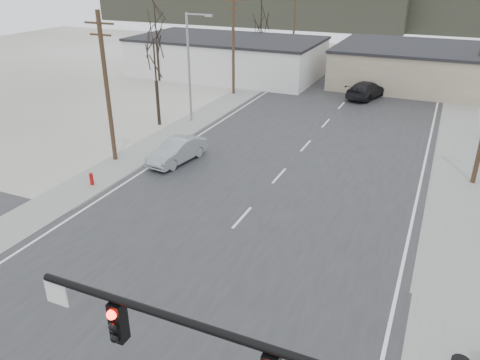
# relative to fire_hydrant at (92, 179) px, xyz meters

# --- Properties ---
(ground) EXTENTS (140.00, 140.00, 0.00)m
(ground) POSITION_rel_fire_hydrant_xyz_m (10.20, -8.00, -0.45)
(ground) COLOR silver
(ground) RESTS_ON ground
(main_road) EXTENTS (18.00, 110.00, 0.05)m
(main_road) POSITION_rel_fire_hydrant_xyz_m (10.20, 7.00, -0.43)
(main_road) COLOR #262729
(main_road) RESTS_ON ground
(cross_road) EXTENTS (90.00, 10.00, 0.04)m
(cross_road) POSITION_rel_fire_hydrant_xyz_m (10.20, -8.00, -0.43)
(cross_road) COLOR #262729
(cross_road) RESTS_ON ground
(sidewalk_left) EXTENTS (3.00, 90.00, 0.06)m
(sidewalk_left) POSITION_rel_fire_hydrant_xyz_m (-0.40, 12.00, -0.42)
(sidewalk_left) COLOR gray
(sidewalk_left) RESTS_ON ground
(sidewalk_right) EXTENTS (3.00, 90.00, 0.06)m
(sidewalk_right) POSITION_rel_fire_hydrant_xyz_m (20.80, 12.00, -0.42)
(sidewalk_right) COLOR gray
(sidewalk_right) RESTS_ON ground
(fire_hydrant) EXTENTS (0.24, 0.24, 0.87)m
(fire_hydrant) POSITION_rel_fire_hydrant_xyz_m (0.00, 0.00, 0.00)
(fire_hydrant) COLOR #A50C0C
(fire_hydrant) RESTS_ON ground
(building_left_far) EXTENTS (22.30, 12.30, 4.50)m
(building_left_far) POSITION_rel_fire_hydrant_xyz_m (-5.80, 32.00, 1.80)
(building_left_far) COLOR silver
(building_left_far) RESTS_ON ground
(building_right_far) EXTENTS (26.30, 14.30, 4.30)m
(building_right_far) POSITION_rel_fire_hydrant_xyz_m (20.20, 36.00, 1.70)
(building_right_far) COLOR tan
(building_right_far) RESTS_ON ground
(upole_left_b) EXTENTS (2.20, 0.30, 10.00)m
(upole_left_b) POSITION_rel_fire_hydrant_xyz_m (-1.30, 4.00, 4.77)
(upole_left_b) COLOR #41331E
(upole_left_b) RESTS_ON ground
(upole_left_c) EXTENTS (2.20, 0.30, 10.00)m
(upole_left_c) POSITION_rel_fire_hydrant_xyz_m (-1.30, 24.00, 4.77)
(upole_left_c) COLOR #41331E
(upole_left_c) RESTS_ON ground
(upole_left_d) EXTENTS (2.20, 0.30, 10.00)m
(upole_left_d) POSITION_rel_fire_hydrant_xyz_m (-1.30, 44.00, 4.77)
(upole_left_d) COLOR #41331E
(upole_left_d) RESTS_ON ground
(streetlight_main) EXTENTS (2.40, 0.25, 9.00)m
(streetlight_main) POSITION_rel_fire_hydrant_xyz_m (-0.60, 14.00, 4.64)
(streetlight_main) COLOR gray
(streetlight_main) RESTS_ON ground
(tree_left_near) EXTENTS (3.30, 3.30, 7.35)m
(tree_left_near) POSITION_rel_fire_hydrant_xyz_m (-2.80, 12.00, 4.78)
(tree_left_near) COLOR black
(tree_left_near) RESTS_ON ground
(tree_left_far) EXTENTS (3.96, 3.96, 8.82)m
(tree_left_far) POSITION_rel_fire_hydrant_xyz_m (-3.80, 38.00, 5.83)
(tree_left_far) COLOR black
(tree_left_far) RESTS_ON ground
(tree_left_mid) EXTENTS (3.96, 3.96, 8.82)m
(tree_left_mid) POSITION_rel_fire_hydrant_xyz_m (-11.80, 26.00, 5.83)
(tree_left_mid) COLOR black
(tree_left_mid) RESTS_ON ground
(hill_left) EXTENTS (70.00, 18.00, 7.00)m
(hill_left) POSITION_rel_fire_hydrant_xyz_m (-24.80, 84.00, 3.05)
(hill_left) COLOR #333026
(hill_left) RESTS_ON ground
(sedan_crossing) EXTENTS (2.44, 5.03, 1.59)m
(sedan_crossing) POSITION_rel_fire_hydrant_xyz_m (2.93, 5.42, 0.39)
(sedan_crossing) COLOR gray
(sedan_crossing) RESTS_ON main_road
(car_far_a) EXTENTS (3.96, 6.24, 1.68)m
(car_far_a) POSITION_rel_fire_hydrant_xyz_m (11.87, 27.83, 0.44)
(car_far_a) COLOR black
(car_far_a) RESTS_ON main_road
(car_far_b) EXTENTS (1.85, 4.25, 1.43)m
(car_far_b) POSITION_rel_fire_hydrant_xyz_m (5.85, 46.53, 0.31)
(car_far_b) COLOR black
(car_far_b) RESTS_ON main_road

